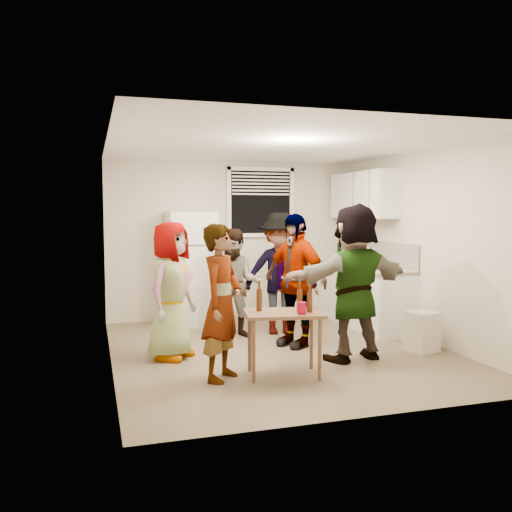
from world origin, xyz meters
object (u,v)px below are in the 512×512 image
object	(u,v)px
kettle	(356,264)
wine_bottle	(339,260)
guest_orange	(353,359)
trash_bin	(422,331)
refrigerator	(191,268)
guest_back_right	(280,333)
serving_table	(284,375)
guest_black	(294,346)
guest_back_left	(236,337)
blue_cup	(375,270)
guest_grey	(172,358)
guest_stripe	(222,379)
beer_bottle_table	(310,312)
beer_bottle_counter	(370,268)
red_cup	(302,314)

from	to	relation	value
kettle	wine_bottle	distance (m)	0.79
guest_orange	trash_bin	bearing A→B (deg)	175.76
refrigerator	guest_back_right	world-z (taller)	refrigerator
serving_table	guest_black	bearing A→B (deg)	63.85
wine_bottle	guest_back_right	bearing A→B (deg)	-142.33
trash_bin	guest_back_left	xyz separation A→B (m)	(-1.99, 1.36, -0.25)
serving_table	blue_cup	bearing A→B (deg)	37.33
guest_back_right	trash_bin	bearing A→B (deg)	-37.39
blue_cup	guest_grey	xyz separation A→B (m)	(-2.86, -0.39, -0.90)
refrigerator	guest_stripe	distance (m)	2.91
kettle	guest_stripe	size ratio (longest dim) A/B	0.14
beer_bottle_table	guest_orange	distance (m)	1.08
guest_back_left	guest_orange	bearing A→B (deg)	-36.61
blue_cup	serving_table	bearing A→B (deg)	-142.67
beer_bottle_counter	trash_bin	xyz separation A→B (m)	(0.06, -1.19, -0.65)
trash_bin	guest_grey	bearing A→B (deg)	169.22
beer_bottle_counter	trash_bin	distance (m)	1.36
guest_back_left	kettle	bearing A→B (deg)	29.42
trash_bin	serving_table	xyz separation A→B (m)	(-1.96, -0.45, -0.25)
kettle	blue_cup	distance (m)	0.79
refrigerator	guest_orange	xyz separation A→B (m)	(1.43, -2.50, -0.85)
trash_bin	guest_back_left	bearing A→B (deg)	145.64
serving_table	guest_grey	xyz separation A→B (m)	(-1.02, 1.01, 0.00)
beer_bottle_table	guest_grey	xyz separation A→B (m)	(-1.27, 1.11, -0.67)
blue_cup	trash_bin	xyz separation A→B (m)	(0.12, -0.96, -0.65)
kettle	guest_grey	world-z (taller)	kettle
guest_black	red_cup	bearing A→B (deg)	-45.16
beer_bottle_table	serving_table	bearing A→B (deg)	159.70
kettle	blue_cup	xyz separation A→B (m)	(-0.11, -0.78, 0.00)
refrigerator	wine_bottle	size ratio (longest dim) A/B	6.10
refrigerator	wine_bottle	bearing A→B (deg)	2.68
guest_stripe	guest_back_left	world-z (taller)	guest_back_left
guest_black	trash_bin	bearing A→B (deg)	36.91
beer_bottle_counter	guest_stripe	distance (m)	3.12
refrigerator	guest_orange	world-z (taller)	refrigerator
wine_bottle	red_cup	size ratio (longest dim) A/B	2.30
kettle	guest_grey	xyz separation A→B (m)	(-2.97, -1.17, -0.90)
blue_cup	red_cup	world-z (taller)	blue_cup
kettle	guest_orange	xyz separation A→B (m)	(-0.97, -1.84, -0.90)
red_cup	guest_orange	bearing A→B (deg)	30.92
trash_bin	guest_black	bearing A→B (deg)	154.01
trash_bin	red_cup	distance (m)	1.97
serving_table	guest_back_left	world-z (taller)	serving_table
blue_cup	guest_grey	size ratio (longest dim) A/B	0.07
guest_black	kettle	bearing A→B (deg)	99.94
serving_table	guest_orange	world-z (taller)	serving_table
beer_bottle_table	guest_grey	distance (m)	1.81
guest_stripe	guest_black	bearing A→B (deg)	-9.79
trash_bin	red_cup	bearing A→B (deg)	-161.46
guest_back_left	guest_back_right	distance (m)	0.65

